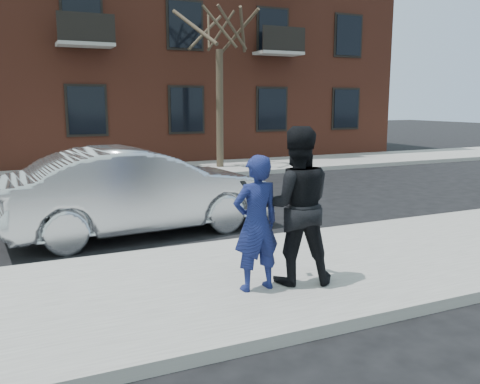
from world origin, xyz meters
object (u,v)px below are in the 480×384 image
street_tree (219,15)px  silver_sedan (139,191)px  man_hoodie (256,223)px  man_peacoat (296,206)px

street_tree → silver_sedan: size_ratio=1.34×
silver_sedan → man_hoodie: man_hoodie is taller
silver_sedan → man_peacoat: size_ratio=2.46×
street_tree → man_hoodie: (-4.34, -11.73, -4.51)m
street_tree → silver_sedan: bearing=-122.0°
street_tree → man_peacoat: bearing=-107.8°
street_tree → man_peacoat: size_ratio=3.31×
silver_sedan → man_peacoat: (1.12, -3.89, 0.34)m
silver_sedan → man_hoodie: bearing=-177.0°
street_tree → man_peacoat: 13.02m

